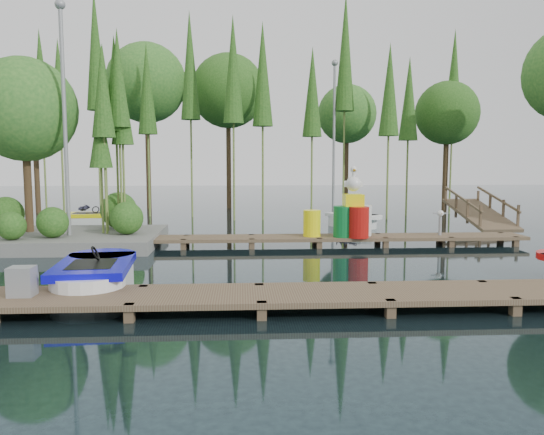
{
  "coord_description": "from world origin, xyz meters",
  "views": [
    {
      "loc": [
        -0.33,
        -13.62,
        2.59
      ],
      "look_at": [
        0.5,
        0.5,
        1.1
      ],
      "focal_mm": 35.0,
      "sensor_mm": 36.0,
      "label": 1
    }
  ],
  "objects": [
    {
      "name": "seagull_post",
      "position": [
        5.9,
        2.5,
        0.83
      ],
      "size": [
        0.49,
        0.27,
        0.79
      ],
      "color": "gray",
      "rests_on": "far_dock"
    },
    {
      "name": "far_dock",
      "position": [
        1.0,
        2.5,
        0.23
      ],
      "size": [
        15.0,
        1.2,
        0.5
      ],
      "color": "brown",
      "rests_on": "ground"
    },
    {
      "name": "ramp",
      "position": [
        9.0,
        6.5,
        0.59
      ],
      "size": [
        1.5,
        3.94,
        1.49
      ],
      "color": "brown",
      "rests_on": "ground"
    },
    {
      "name": "tree_screen",
      "position": [
        -2.04,
        10.6,
        6.12
      ],
      "size": [
        34.42,
        18.53,
        10.31
      ],
      "color": "#45321D",
      "rests_on": "ground"
    },
    {
      "name": "drum_cluster",
      "position": [
        3.14,
        2.34,
        0.94
      ],
      "size": [
        1.25,
        1.15,
        2.16
      ],
      "color": "#0C6D2C",
      "rests_on": "far_dock"
    },
    {
      "name": "boat_blue",
      "position": [
        -3.22,
        -3.15,
        0.29
      ],
      "size": [
        1.63,
        3.13,
        1.02
      ],
      "rotation": [
        0.0,
        0.0,
        0.09
      ],
      "color": "white",
      "rests_on": "ground"
    },
    {
      "name": "utility_cabinet",
      "position": [
        -4.08,
        -4.5,
        0.55
      ],
      "size": [
        0.41,
        0.35,
        0.51
      ],
      "primitive_type": "cube",
      "color": "gray",
      "rests_on": "near_dock"
    },
    {
      "name": "boat_white_far",
      "position": [
        4.14,
        7.19,
        0.26
      ],
      "size": [
        2.38,
        2.66,
        1.17
      ],
      "rotation": [
        0.0,
        0.0,
        -0.23
      ],
      "color": "white",
      "rests_on": "ground"
    },
    {
      "name": "lamp_rear",
      "position": [
        4.0,
        11.0,
        4.26
      ],
      "size": [
        0.3,
        0.3,
        7.25
      ],
      "color": "gray",
      "rests_on": "ground"
    },
    {
      "name": "yellow_barrel",
      "position": [
        1.85,
        2.5,
        0.7
      ],
      "size": [
        0.54,
        0.54,
        0.81
      ],
      "primitive_type": "cylinder",
      "color": "#FFF50D",
      "rests_on": "far_dock"
    },
    {
      "name": "ground_plane",
      "position": [
        0.0,
        0.0,
        0.0
      ],
      "size": [
        90.0,
        90.0,
        0.0
      ],
      "primitive_type": "plane",
      "color": "#1D3036"
    },
    {
      "name": "island",
      "position": [
        -6.3,
        3.29,
        3.18
      ],
      "size": [
        6.2,
        4.2,
        6.75
      ],
      "color": "slate",
      "rests_on": "ground"
    },
    {
      "name": "lamp_island",
      "position": [
        -5.5,
        2.5,
        4.26
      ],
      "size": [
        0.3,
        0.3,
        7.25
      ],
      "color": "gray",
      "rests_on": "ground"
    },
    {
      "name": "boat_yellow_far",
      "position": [
        -6.18,
        7.6,
        0.29
      ],
      "size": [
        2.8,
        1.4,
        1.37
      ],
      "rotation": [
        0.0,
        0.0,
        -0.29
      ],
      "color": "white",
      "rests_on": "ground"
    },
    {
      "name": "near_dock",
      "position": [
        0.0,
        -4.5,
        0.23
      ],
      "size": [
        18.0,
        1.5,
        0.5
      ],
      "color": "brown",
      "rests_on": "ground"
    }
  ]
}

